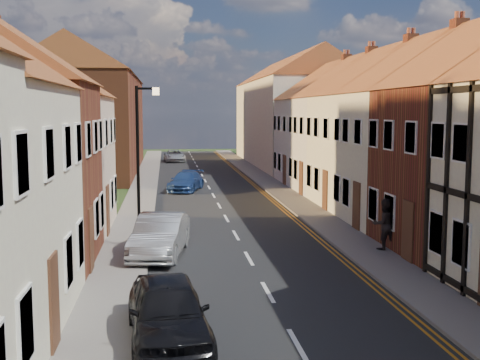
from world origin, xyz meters
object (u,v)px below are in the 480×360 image
car_near (168,311)px  pedestrian_right (384,224)px  lamppost (140,156)px  car_far (186,181)px  car_mid (160,236)px  car_distant (174,156)px

car_near → pedestrian_right: pedestrian_right is taller
lamppost → car_far: (2.20, 16.57, -2.92)m
lamppost → pedestrian_right: bearing=-10.4°
car_near → car_mid: car_mid is taller
car_far → car_distant: bearing=106.8°
lamppost → car_mid: size_ratio=1.32×
car_distant → pedestrian_right: pedestrian_right is taller
car_far → car_near: bearing=-77.1°
car_far → pedestrian_right: 19.39m
car_distant → pedestrian_right: size_ratio=2.30×
car_near → pedestrian_right: (7.94, 7.82, 0.33)m
pedestrian_right → car_mid: bearing=-9.4°
car_near → pedestrian_right: 11.15m
pedestrian_right → car_near: bearing=38.3°
pedestrian_right → lamppost: bearing=-16.7°
lamppost → pedestrian_right: 9.37m
car_far → lamppost: bearing=-81.9°
lamppost → car_far: lamppost is taller
car_near → car_far: 26.05m
car_near → pedestrian_right: size_ratio=2.28×
car_near → car_distant: (0.82, 48.99, -0.13)m
car_mid → car_distant: 40.74m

